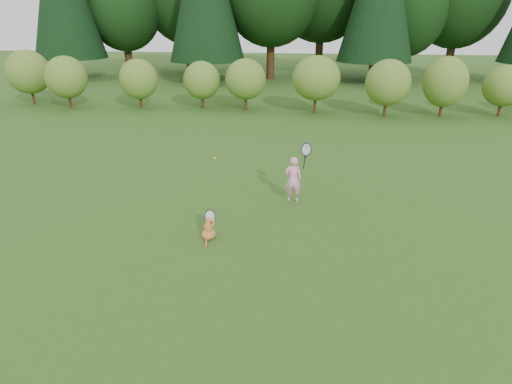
# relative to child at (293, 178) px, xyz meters

# --- Properties ---
(ground) EXTENTS (100.00, 100.00, 0.00)m
(ground) POSITION_rel_child_xyz_m (-1.00, -1.99, -0.62)
(ground) COLOR #2A5317
(ground) RESTS_ON ground
(shrub_row) EXTENTS (28.00, 3.00, 2.80)m
(shrub_row) POSITION_rel_child_xyz_m (-1.00, 11.01, 0.78)
(shrub_row) COLOR #507223
(shrub_row) RESTS_ON ground
(child) EXTENTS (0.69, 0.45, 1.78)m
(child) POSITION_rel_child_xyz_m (0.00, 0.00, 0.00)
(child) COLOR #FF98C2
(child) RESTS_ON ground
(cat) EXTENTS (0.44, 0.74, 0.67)m
(cat) POSITION_rel_child_xyz_m (-1.69, -2.19, -0.37)
(cat) COLOR #C25725
(cat) RESTS_ON ground
(tennis_ball) EXTENTS (0.07, 0.07, 0.07)m
(tennis_ball) POSITION_rel_child_xyz_m (-1.99, -0.02, 0.47)
(tennis_ball) COLOR yellow
(tennis_ball) RESTS_ON ground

